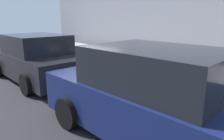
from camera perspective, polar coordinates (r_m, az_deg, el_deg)
ground_plane at (r=8.70m, az=-8.22°, el=-0.36°), size 40.00×40.00×0.00m
sidewalk_curb at (r=10.25m, az=3.41°, el=2.35°), size 18.00×5.00×0.14m
suitcase_red_0 at (r=6.20m, az=18.95°, el=-2.91°), size 0.45×0.25×0.61m
suitcase_olive_1 at (r=6.44m, az=15.45°, el=-0.98°), size 0.39×0.23×1.11m
suitcase_silver_2 at (r=6.65m, az=11.80°, el=-0.77°), size 0.41×0.26×0.73m
suitcase_maroon_3 at (r=6.98m, az=8.58°, el=-0.38°), size 0.49×0.27×0.62m
suitcase_teal_4 at (r=7.32m, az=5.43°, el=0.64°), size 0.47×0.25×0.91m
suitcase_black_5 at (r=7.70m, az=2.42°, el=1.06°), size 0.51×0.27×0.76m
fire_hydrant at (r=8.23m, az=-1.14°, el=2.61°), size 0.39×0.21×0.71m
bollard_post at (r=8.56m, az=-4.36°, el=3.02°), size 0.14×0.14×0.75m
parked_car_navy_0 at (r=3.78m, az=11.75°, el=-7.42°), size 4.54×2.22×1.67m
parked_car_charcoal_1 at (r=7.82m, az=-19.93°, el=2.94°), size 4.38×2.20×1.60m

